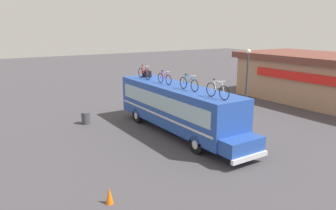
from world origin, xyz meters
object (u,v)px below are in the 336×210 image
(traffic_cone, at_px, (109,195))
(street_lamp, at_px, (247,81))
(luggage_bag_1, at_px, (147,74))
(rooftop_bicycle_1, at_px, (144,73))
(trash_bin, at_px, (86,118))
(rooftop_bicycle_2, at_px, (164,78))
(bus, at_px, (178,106))
(rooftop_bicycle_4, at_px, (217,90))
(rooftop_bicycle_3, at_px, (189,84))

(traffic_cone, distance_m, street_lamp, 13.34)
(luggage_bag_1, xyz_separation_m, rooftop_bicycle_1, (0.71, -0.60, 0.19))
(trash_bin, relative_size, street_lamp, 0.16)
(rooftop_bicycle_2, bearing_deg, trash_bin, -134.35)
(trash_bin, relative_size, traffic_cone, 1.20)
(traffic_cone, bearing_deg, bus, 128.37)
(rooftop_bicycle_2, distance_m, rooftop_bicycle_4, 5.08)
(rooftop_bicycle_3, distance_m, trash_bin, 8.23)
(trash_bin, bearing_deg, street_lamp, 58.11)
(rooftop_bicycle_2, bearing_deg, rooftop_bicycle_3, 1.29)
(luggage_bag_1, height_order, traffic_cone, luggage_bag_1)
(luggage_bag_1, xyz_separation_m, rooftop_bicycle_2, (3.19, -0.48, 0.14))
(rooftop_bicycle_4, bearing_deg, trash_bin, -155.95)
(bus, bearing_deg, street_lamp, 81.41)
(bus, height_order, rooftop_bicycle_2, rooftop_bicycle_2)
(rooftop_bicycle_2, bearing_deg, rooftop_bicycle_4, 0.02)
(rooftop_bicycle_2, xyz_separation_m, street_lamp, (1.96, 5.44, -0.40))
(luggage_bag_1, distance_m, rooftop_bicycle_4, 8.29)
(rooftop_bicycle_4, relative_size, trash_bin, 2.09)
(rooftop_bicycle_4, bearing_deg, luggage_bag_1, 176.66)
(bus, distance_m, luggage_bag_1, 4.62)
(bus, xyz_separation_m, rooftop_bicycle_2, (-1.17, -0.25, 1.64))
(trash_bin, bearing_deg, traffic_cone, -14.30)
(rooftop_bicycle_2, relative_size, street_lamp, 0.31)
(trash_bin, bearing_deg, rooftop_bicycle_3, 32.20)
(bus, relative_size, rooftop_bicycle_4, 6.63)
(trash_bin, bearing_deg, rooftop_bicycle_4, 24.05)
(rooftop_bicycle_1, distance_m, rooftop_bicycle_2, 2.49)
(luggage_bag_1, bearing_deg, rooftop_bicycle_4, -3.34)
(bus, relative_size, luggage_bag_1, 17.84)
(rooftop_bicycle_2, relative_size, rooftop_bicycle_3, 0.90)
(rooftop_bicycle_2, bearing_deg, traffic_cone, -45.14)
(bus, height_order, rooftop_bicycle_1, rooftop_bicycle_1)
(rooftop_bicycle_3, bearing_deg, street_lamp, 96.25)
(luggage_bag_1, distance_m, trash_bin, 5.38)
(luggage_bag_1, bearing_deg, trash_bin, -99.38)
(street_lamp, bearing_deg, trash_bin, -121.89)
(rooftop_bicycle_3, height_order, rooftop_bicycle_4, rooftop_bicycle_4)
(trash_bin, distance_m, traffic_cone, 10.98)
(rooftop_bicycle_1, height_order, rooftop_bicycle_2, rooftop_bicycle_1)
(luggage_bag_1, height_order, rooftop_bicycle_1, rooftop_bicycle_1)
(bus, xyz_separation_m, traffic_cone, (5.53, -6.99, -1.41))
(luggage_bag_1, bearing_deg, bus, -3.06)
(luggage_bag_1, distance_m, traffic_cone, 12.59)
(rooftop_bicycle_4, xyz_separation_m, street_lamp, (-3.13, 5.44, -0.45))
(luggage_bag_1, distance_m, rooftop_bicycle_3, 5.75)
(rooftop_bicycle_2, height_order, street_lamp, street_lamp)
(traffic_cone, bearing_deg, rooftop_bicycle_2, 134.86)
(rooftop_bicycle_3, bearing_deg, rooftop_bicycle_1, -178.02)
(rooftop_bicycle_2, bearing_deg, rooftop_bicycle_1, -177.32)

